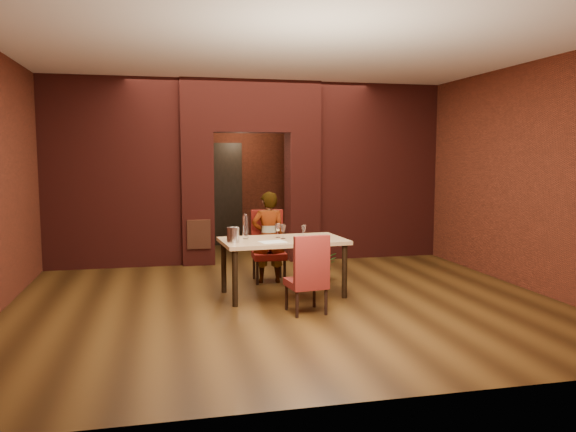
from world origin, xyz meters
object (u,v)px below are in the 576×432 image
chair_near (306,273)px  chair_far (269,246)px  wine_glass_a (278,231)px  person_seated (268,237)px  potted_plant (324,266)px  dining_table (283,267)px  water_bottle (245,226)px  wine_bucket (233,235)px  wine_glass_b (283,232)px  wine_glass_c (304,232)px

chair_near → chair_far: bearing=-93.1°
chair_far → wine_glass_a: bearing=-88.7°
person_seated → potted_plant: bearing=-173.3°
dining_table → potted_plant: dining_table is taller
chair_near → water_bottle: size_ratio=2.93×
wine_bucket → wine_glass_b: bearing=13.0°
person_seated → wine_glass_a: bearing=95.3°
dining_table → wine_bucket: size_ratio=8.25×
chair_near → person_seated: person_seated is taller
chair_far → water_bottle: bearing=-120.2°
wine_glass_b → potted_plant: bearing=45.1°
wine_glass_c → wine_bucket: size_ratio=0.91×
chair_near → wine_bucket: bearing=-50.6°
chair_far → wine_glass_c: 1.01m
water_bottle → wine_glass_a: bearing=-3.1°
chair_near → wine_glass_b: bearing=-91.5°
person_seated → potted_plant: (0.87, 0.03, -0.47)m
wine_glass_a → wine_glass_c: bearing=-27.1°
chair_far → water_bottle: size_ratio=3.24×
chair_far → wine_glass_b: size_ratio=5.42×
person_seated → wine_bucket: (-0.65, -0.96, 0.19)m
wine_glass_c → wine_glass_b: bearing=170.8°
chair_near → person_seated: size_ratio=0.71×
person_seated → wine_glass_b: person_seated is taller
wine_glass_c → potted_plant: size_ratio=0.43×
chair_far → person_seated: person_seated is taller
wine_glass_c → chair_near: bearing=-102.5°
potted_plant → dining_table: bearing=-134.4°
wine_glass_a → wine_bucket: bearing=-156.7°
wine_bucket → wine_glass_c: bearing=6.8°
dining_table → chair_far: 0.89m
dining_table → potted_plant: (0.83, 0.84, -0.18)m
person_seated → water_bottle: 0.83m
dining_table → chair_far: bearing=87.3°
person_seated → water_bottle: bearing=60.7°
wine_glass_b → water_bottle: 0.52m
chair_far → potted_plant: bearing=-0.2°
chair_far → chair_near: (0.12, -1.77, -0.05)m
dining_table → wine_glass_b: bearing=68.9°
chair_near → wine_glass_a: wine_glass_a is taller
water_bottle → chair_far: bearing=57.3°
person_seated → potted_plant: 0.99m
wine_glass_a → potted_plant: 1.30m
potted_plant → person_seated: bearing=-178.2°
dining_table → wine_bucket: (-0.69, -0.14, 0.49)m
water_bottle → potted_plant: water_bottle is taller
chair_near → potted_plant: size_ratio=2.28×
water_bottle → potted_plant: 1.65m
chair_near → person_seated: (-0.14, 1.70, 0.20)m
person_seated → wine_glass_b: (0.05, -0.79, 0.19)m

